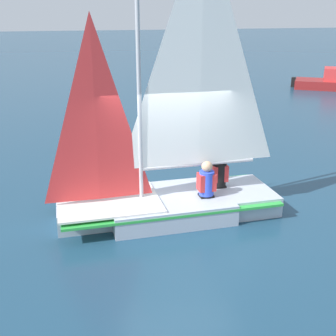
{
  "coord_description": "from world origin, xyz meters",
  "views": [
    {
      "loc": [
        7.2,
        -3.11,
        3.82
      ],
      "look_at": [
        0.0,
        0.0,
        1.01
      ],
      "focal_mm": 45.0,
      "sensor_mm": 36.0,
      "label": 1
    }
  ],
  "objects_px": {
    "sailboat_main": "(170,179)",
    "sailor_crew": "(219,178)",
    "motorboat_distant": "(331,82)",
    "sailor_helm": "(206,187)"
  },
  "relations": [
    {
      "from": "sailor_crew",
      "to": "motorboat_distant",
      "type": "bearing_deg",
      "value": -132.06
    },
    {
      "from": "motorboat_distant",
      "to": "sailor_crew",
      "type": "bearing_deg",
      "value": -98.52
    },
    {
      "from": "sailboat_main",
      "to": "motorboat_distant",
      "type": "xyz_separation_m",
      "value": [
        -11.22,
        14.88,
        -0.37
      ]
    },
    {
      "from": "sailboat_main",
      "to": "sailor_helm",
      "type": "height_order",
      "value": "sailboat_main"
    },
    {
      "from": "sailboat_main",
      "to": "sailor_crew",
      "type": "height_order",
      "value": "sailboat_main"
    },
    {
      "from": "sailboat_main",
      "to": "motorboat_distant",
      "type": "bearing_deg",
      "value": -134.2
    },
    {
      "from": "sailboat_main",
      "to": "sailor_crew",
      "type": "distance_m",
      "value": 1.15
    },
    {
      "from": "sailboat_main",
      "to": "motorboat_distant",
      "type": "height_order",
      "value": "sailboat_main"
    },
    {
      "from": "sailor_helm",
      "to": "motorboat_distant",
      "type": "height_order",
      "value": "motorboat_distant"
    },
    {
      "from": "sailboat_main",
      "to": "motorboat_distant",
      "type": "relative_size",
      "value": 1.38
    }
  ]
}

